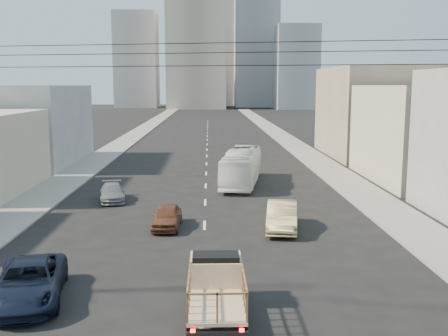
{
  "coord_description": "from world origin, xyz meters",
  "views": [
    {
      "loc": [
        0.29,
        -15.36,
        7.99
      ],
      "look_at": [
        1.1,
        13.04,
        3.5
      ],
      "focal_mm": 42.0,
      "sensor_mm": 36.0,
      "label": 1
    }
  ],
  "objects_px": {
    "city_bus": "(242,167)",
    "sedan_tan": "(282,216)",
    "sedan_brown": "(167,216)",
    "sedan_grey": "(112,192)",
    "navy_pickup": "(29,282)",
    "flatbed_pickup": "(216,284)"
  },
  "relations": [
    {
      "from": "city_bus",
      "to": "sedan_tan",
      "type": "height_order",
      "value": "city_bus"
    },
    {
      "from": "sedan_brown",
      "to": "sedan_grey",
      "type": "xyz_separation_m",
      "value": [
        -4.37,
        7.12,
        -0.06
      ]
    },
    {
      "from": "sedan_brown",
      "to": "navy_pickup",
      "type": "bearing_deg",
      "value": -111.35
    },
    {
      "from": "sedan_brown",
      "to": "city_bus",
      "type": "bearing_deg",
      "value": 70.87
    },
    {
      "from": "city_bus",
      "to": "sedan_brown",
      "type": "bearing_deg",
      "value": -101.45
    },
    {
      "from": "flatbed_pickup",
      "to": "sedan_grey",
      "type": "relative_size",
      "value": 1.09
    },
    {
      "from": "sedan_tan",
      "to": "sedan_grey",
      "type": "height_order",
      "value": "sedan_tan"
    },
    {
      "from": "navy_pickup",
      "to": "sedan_tan",
      "type": "relative_size",
      "value": 1.13
    },
    {
      "from": "flatbed_pickup",
      "to": "city_bus",
      "type": "bearing_deg",
      "value": 84.41
    },
    {
      "from": "sedan_brown",
      "to": "flatbed_pickup",
      "type": "bearing_deg",
      "value": -75.09
    },
    {
      "from": "navy_pickup",
      "to": "sedan_grey",
      "type": "bearing_deg",
      "value": 79.94
    },
    {
      "from": "sedan_grey",
      "to": "flatbed_pickup",
      "type": "bearing_deg",
      "value": -80.38
    },
    {
      "from": "flatbed_pickup",
      "to": "sedan_grey",
      "type": "xyz_separation_m",
      "value": [
        -7.02,
        18.55,
        -0.5
      ]
    },
    {
      "from": "flatbed_pickup",
      "to": "city_bus",
      "type": "relative_size",
      "value": 0.43
    },
    {
      "from": "navy_pickup",
      "to": "sedan_grey",
      "type": "distance_m",
      "value": 17.24
    },
    {
      "from": "flatbed_pickup",
      "to": "city_bus",
      "type": "xyz_separation_m",
      "value": [
        2.4,
        24.57,
        0.33
      ]
    },
    {
      "from": "navy_pickup",
      "to": "sedan_brown",
      "type": "height_order",
      "value": "navy_pickup"
    },
    {
      "from": "flatbed_pickup",
      "to": "city_bus",
      "type": "height_order",
      "value": "city_bus"
    },
    {
      "from": "navy_pickup",
      "to": "sedan_grey",
      "type": "height_order",
      "value": "navy_pickup"
    },
    {
      "from": "sedan_tan",
      "to": "sedan_brown",
      "type": "bearing_deg",
      "value": -177.15
    },
    {
      "from": "city_bus",
      "to": "sedan_brown",
      "type": "height_order",
      "value": "city_bus"
    },
    {
      "from": "flatbed_pickup",
      "to": "navy_pickup",
      "type": "height_order",
      "value": "flatbed_pickup"
    }
  ]
}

